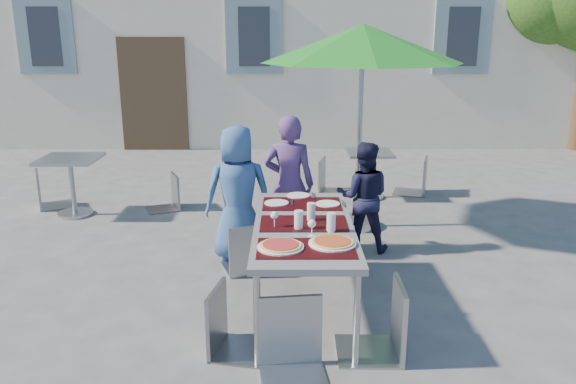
{
  "coord_description": "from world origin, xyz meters",
  "views": [
    {
      "loc": [
        0.61,
        -3.68,
        2.22
      ],
      "look_at": [
        0.63,
        1.53,
        0.77
      ],
      "focal_mm": 35.0,
      "sensor_mm": 36.0,
      "label": 1
    }
  ],
  "objects_px": {
    "child_0": "(238,193)",
    "child_1": "(289,184)",
    "chair_1": "(294,206)",
    "bg_chair_r_1": "(419,154)",
    "bg_chair_l_0": "(44,166)",
    "bg_chair_l_1": "(329,156)",
    "pizza_near_right": "(332,242)",
    "pizza_near_left": "(281,246)",
    "bg_chair_r_0": "(167,172)",
    "chair_2": "(336,214)",
    "chair_3": "(228,282)",
    "chair_0": "(247,217)",
    "cafe_table_1": "(369,169)",
    "patio_umbrella": "(363,46)",
    "child_2": "(363,197)",
    "chair_4": "(386,276)",
    "cafe_table_0": "(71,176)",
    "dining_table": "(304,230)",
    "chair_5": "(292,295)"
  },
  "relations": [
    {
      "from": "child_0",
      "to": "child_1",
      "type": "height_order",
      "value": "child_1"
    },
    {
      "from": "chair_1",
      "to": "bg_chair_r_1",
      "type": "height_order",
      "value": "bg_chair_r_1"
    },
    {
      "from": "bg_chair_l_0",
      "to": "bg_chair_l_1",
      "type": "relative_size",
      "value": 1.02
    },
    {
      "from": "pizza_near_right",
      "to": "pizza_near_left",
      "type": "bearing_deg",
      "value": -169.56
    },
    {
      "from": "bg_chair_r_0",
      "to": "bg_chair_r_1",
      "type": "relative_size",
      "value": 0.87
    },
    {
      "from": "child_1",
      "to": "bg_chair_r_1",
      "type": "bearing_deg",
      "value": -122.56
    },
    {
      "from": "chair_2",
      "to": "chair_3",
      "type": "relative_size",
      "value": 1.04
    },
    {
      "from": "pizza_near_right",
      "to": "chair_2",
      "type": "bearing_deg",
      "value": 83.75
    },
    {
      "from": "child_1",
      "to": "bg_chair_r_0",
      "type": "xyz_separation_m",
      "value": [
        -1.59,
        1.48,
        -0.22
      ]
    },
    {
      "from": "chair_3",
      "to": "chair_0",
      "type": "bearing_deg",
      "value": 88.42
    },
    {
      "from": "child_1",
      "to": "cafe_table_1",
      "type": "bearing_deg",
      "value": -111.89
    },
    {
      "from": "chair_3",
      "to": "cafe_table_1",
      "type": "height_order",
      "value": "chair_3"
    },
    {
      "from": "pizza_near_left",
      "to": "child_0",
      "type": "height_order",
      "value": "child_0"
    },
    {
      "from": "chair_3",
      "to": "patio_umbrella",
      "type": "height_order",
      "value": "patio_umbrella"
    },
    {
      "from": "patio_umbrella",
      "to": "child_1",
      "type": "bearing_deg",
      "value": -137.73
    },
    {
      "from": "chair_1",
      "to": "bg_chair_r_1",
      "type": "relative_size",
      "value": 1.0
    },
    {
      "from": "chair_1",
      "to": "patio_umbrella",
      "type": "bearing_deg",
      "value": 54.14
    },
    {
      "from": "pizza_near_left",
      "to": "bg_chair_l_1",
      "type": "bearing_deg",
      "value": 81.0
    },
    {
      "from": "cafe_table_1",
      "to": "bg_chair_r_1",
      "type": "xyz_separation_m",
      "value": [
        0.73,
        0.21,
        0.17
      ]
    },
    {
      "from": "pizza_near_left",
      "to": "chair_3",
      "type": "relative_size",
      "value": 0.37
    },
    {
      "from": "chair_3",
      "to": "bg_chair_r_0",
      "type": "xyz_separation_m",
      "value": [
        -1.15,
        3.49,
        -0.03
      ]
    },
    {
      "from": "bg_chair_l_1",
      "to": "child_1",
      "type": "bearing_deg",
      "value": -104.49
    },
    {
      "from": "child_2",
      "to": "chair_0",
      "type": "bearing_deg",
      "value": 34.9
    },
    {
      "from": "chair_1",
      "to": "chair_3",
      "type": "relative_size",
      "value": 1.08
    },
    {
      "from": "chair_4",
      "to": "cafe_table_0",
      "type": "bearing_deg",
      "value": 136.27
    },
    {
      "from": "chair_0",
      "to": "child_1",
      "type": "bearing_deg",
      "value": 56.22
    },
    {
      "from": "child_2",
      "to": "bg_chair_r_0",
      "type": "relative_size",
      "value": 1.35
    },
    {
      "from": "chair_0",
      "to": "chair_1",
      "type": "bearing_deg",
      "value": 31.79
    },
    {
      "from": "bg_chair_l_0",
      "to": "bg_chair_r_1",
      "type": "xyz_separation_m",
      "value": [
        5.1,
        0.65,
        0.03
      ]
    },
    {
      "from": "chair_4",
      "to": "bg_chair_r_1",
      "type": "distance_m",
      "value": 4.43
    },
    {
      "from": "bg_chair_l_1",
      "to": "chair_3",
      "type": "bearing_deg",
      "value": -103.47
    },
    {
      "from": "child_0",
      "to": "pizza_near_right",
      "type": "bearing_deg",
      "value": 108.76
    },
    {
      "from": "patio_umbrella",
      "to": "cafe_table_1",
      "type": "distance_m",
      "value": 2.13
    },
    {
      "from": "pizza_near_right",
      "to": "chair_1",
      "type": "bearing_deg",
      "value": 99.68
    },
    {
      "from": "dining_table",
      "to": "pizza_near_left",
      "type": "relative_size",
      "value": 5.46
    },
    {
      "from": "child_0",
      "to": "bg_chair_l_1",
      "type": "bearing_deg",
      "value": -122.23
    },
    {
      "from": "dining_table",
      "to": "chair_0",
      "type": "xyz_separation_m",
      "value": [
        -0.51,
        0.75,
        -0.14
      ]
    },
    {
      "from": "bg_chair_r_1",
      "to": "cafe_table_1",
      "type": "bearing_deg",
      "value": -164.29
    },
    {
      "from": "bg_chair_l_0",
      "to": "bg_chair_r_0",
      "type": "relative_size",
      "value": 1.1
    },
    {
      "from": "chair_1",
      "to": "child_1",
      "type": "bearing_deg",
      "value": 98.93
    },
    {
      "from": "pizza_near_right",
      "to": "bg_chair_l_0",
      "type": "bearing_deg",
      "value": 136.17
    },
    {
      "from": "chair_2",
      "to": "bg_chair_l_0",
      "type": "xyz_separation_m",
      "value": [
        -3.67,
        2.09,
        -0.0
      ]
    },
    {
      "from": "bg_chair_r_0",
      "to": "bg_chair_l_1",
      "type": "distance_m",
      "value": 2.33
    },
    {
      "from": "chair_4",
      "to": "chair_5",
      "type": "bearing_deg",
      "value": -158.77
    },
    {
      "from": "pizza_near_right",
      "to": "chair_3",
      "type": "relative_size",
      "value": 0.38
    },
    {
      "from": "cafe_table_0",
      "to": "chair_0",
      "type": "bearing_deg",
      "value": -37.74
    },
    {
      "from": "bg_chair_r_1",
      "to": "bg_chair_r_0",
      "type": "bearing_deg",
      "value": -168.02
    },
    {
      "from": "cafe_table_0",
      "to": "bg_chair_r_0",
      "type": "xyz_separation_m",
      "value": [
        1.16,
        0.26,
        -0.01
      ]
    },
    {
      "from": "child_2",
      "to": "chair_4",
      "type": "relative_size",
      "value": 1.15
    },
    {
      "from": "pizza_near_left",
      "to": "bg_chair_l_1",
      "type": "distance_m",
      "value": 4.24
    }
  ]
}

